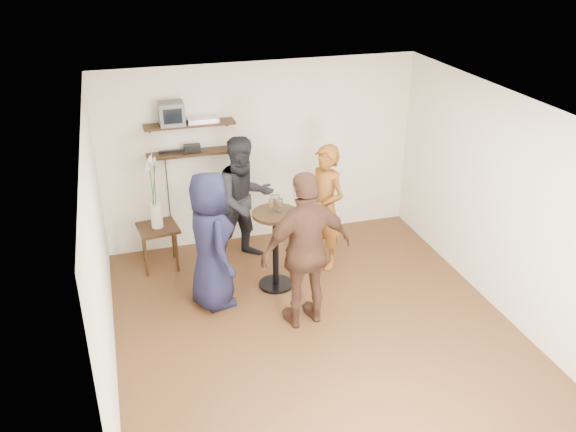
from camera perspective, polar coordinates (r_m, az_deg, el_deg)
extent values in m
cube|color=#4B2D18|center=(7.18, 2.72, -10.75)|extent=(4.50, 5.00, 0.04)
cube|color=white|center=(6.00, 3.24, 9.97)|extent=(4.50, 5.00, 0.04)
cube|color=white|center=(8.70, -2.54, 5.93)|extent=(4.50, 0.04, 2.60)
cube|color=white|center=(4.58, 13.75, -15.18)|extent=(4.50, 0.04, 2.60)
cube|color=white|center=(6.19, -17.36, -4.00)|extent=(0.04, 5.00, 2.60)
cube|color=white|center=(7.49, 19.59, 1.00)|extent=(0.04, 5.00, 2.60)
cube|color=black|center=(8.22, -9.20, 8.47)|extent=(1.20, 0.25, 0.04)
cube|color=black|center=(8.35, -9.01, 5.85)|extent=(1.20, 0.25, 0.04)
cube|color=#59595B|center=(8.15, -10.86, 9.42)|extent=(0.32, 0.30, 0.30)
cube|color=silver|center=(8.23, -8.00, 8.91)|extent=(0.40, 0.24, 0.06)
cube|color=black|center=(8.33, -8.96, 6.29)|extent=(0.22, 0.10, 0.10)
cube|color=black|center=(8.36, -10.98, 5.95)|extent=(0.30, 0.05, 0.03)
cube|color=black|center=(8.28, -12.09, -1.11)|extent=(0.57, 0.57, 0.04)
cylinder|color=black|center=(8.23, -13.15, -3.78)|extent=(0.04, 0.04, 0.57)
cylinder|color=black|center=(8.25, -10.36, -3.42)|extent=(0.04, 0.04, 0.57)
cylinder|color=black|center=(8.59, -13.37, -2.49)|extent=(0.04, 0.04, 0.57)
cylinder|color=black|center=(8.61, -10.70, -2.16)|extent=(0.04, 0.04, 0.57)
cylinder|color=white|center=(8.20, -12.20, 0.04)|extent=(0.15, 0.15, 0.33)
cylinder|color=#297120|center=(8.06, -12.56, 2.17)|extent=(0.01, 0.08, 0.60)
cone|color=silver|center=(7.93, -13.10, 4.56)|extent=(0.08, 0.09, 0.13)
cylinder|color=#297120|center=(8.06, -12.34, 2.44)|extent=(0.04, 0.06, 0.67)
cone|color=silver|center=(7.94, -12.41, 5.17)|extent=(0.12, 0.13, 0.14)
cylinder|color=#297120|center=(8.03, -12.45, 2.57)|extent=(0.11, 0.09, 0.73)
cone|color=silver|center=(7.84, -12.73, 5.40)|extent=(0.14, 0.14, 0.14)
cylinder|color=black|center=(7.46, -1.20, 0.20)|extent=(0.58, 0.58, 0.04)
cylinder|color=black|center=(7.70, -1.17, -3.22)|extent=(0.08, 0.08, 0.97)
cylinder|color=black|center=(7.95, -1.13, -6.39)|extent=(0.44, 0.44, 0.03)
cylinder|color=silver|center=(7.42, -1.60, 0.23)|extent=(0.06, 0.06, 0.00)
cylinder|color=silver|center=(7.40, -1.61, 0.54)|extent=(0.01, 0.01, 0.08)
cylinder|color=silver|center=(7.36, -1.62, 1.19)|extent=(0.06, 0.06, 0.10)
cylinder|color=#D6AD58|center=(7.37, -1.61, 1.04)|extent=(0.06, 0.06, 0.06)
cylinder|color=silver|center=(7.44, -0.71, 0.34)|extent=(0.05, 0.05, 0.00)
cylinder|color=silver|center=(7.43, -0.71, 0.64)|extent=(0.01, 0.01, 0.08)
cylinder|color=silver|center=(7.39, -0.71, 1.27)|extent=(0.06, 0.06, 0.10)
cylinder|color=#D6AD58|center=(7.40, -0.71, 1.12)|extent=(0.06, 0.06, 0.05)
cylinder|color=silver|center=(7.51, -1.43, 0.59)|extent=(0.06, 0.06, 0.00)
cylinder|color=silver|center=(7.50, -1.44, 0.90)|extent=(0.01, 0.01, 0.09)
cylinder|color=silver|center=(7.46, -1.45, 1.58)|extent=(0.07, 0.07, 0.11)
cylinder|color=#D6AD58|center=(7.46, -1.44, 1.42)|extent=(0.06, 0.06, 0.06)
cylinder|color=silver|center=(7.47, -1.02, 0.44)|extent=(0.06, 0.06, 0.00)
cylinder|color=silver|center=(7.45, -1.02, 0.79)|extent=(0.01, 0.01, 0.10)
cylinder|color=silver|center=(7.41, -1.03, 1.54)|extent=(0.07, 0.07, 0.12)
cylinder|color=#D6AD58|center=(7.42, -1.03, 1.37)|extent=(0.07, 0.07, 0.06)
imported|color=red|center=(8.05, 3.48, 0.79)|extent=(0.63, 0.74, 1.71)
imported|color=black|center=(8.21, -4.10, 1.50)|extent=(0.99, 0.86, 1.77)
imported|color=black|center=(7.25, -7.26, -2.31)|extent=(0.69, 0.92, 1.72)
imported|color=#44291D|center=(6.82, 1.75, -3.26)|extent=(1.16, 0.62, 1.88)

